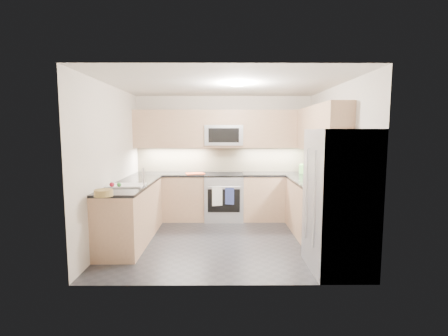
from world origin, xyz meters
TOP-DOWN VIEW (x-y plane):
  - floor at (0.00, 0.00)m, footprint 3.60×3.20m
  - ceiling at (0.00, 0.00)m, footprint 3.60×3.20m
  - wall_back at (0.00, 1.60)m, footprint 3.60×0.02m
  - wall_front at (0.00, -1.60)m, footprint 3.60×0.02m
  - wall_left at (-1.80, 0.00)m, footprint 0.02×3.20m
  - wall_right at (1.80, 0.00)m, footprint 0.02×3.20m
  - base_cab_back_left at (-1.09, 1.30)m, footprint 1.42×0.60m
  - base_cab_back_right at (1.09, 1.30)m, footprint 1.42×0.60m
  - base_cab_right at (1.50, 0.15)m, footprint 0.60×1.70m
  - base_cab_peninsula at (-1.50, 0.00)m, footprint 0.60×2.00m
  - countertop_back_left at (-1.09, 1.30)m, footprint 1.42×0.63m
  - countertop_back_right at (1.09, 1.30)m, footprint 1.42×0.63m
  - countertop_right at (1.50, 0.15)m, footprint 0.63×1.70m
  - countertop_peninsula at (-1.50, 0.00)m, footprint 0.63×2.00m
  - upper_cab_back at (0.00, 1.43)m, footprint 3.60×0.35m
  - upper_cab_right at (1.62, 0.28)m, footprint 0.35×1.95m
  - backsplash_back at (0.00, 1.60)m, footprint 3.60×0.01m
  - backsplash_right at (1.80, 0.45)m, footprint 0.01×2.30m
  - gas_range at (0.00, 1.28)m, footprint 0.76×0.65m
  - range_cooktop at (0.00, 1.28)m, footprint 0.76×0.65m
  - oven_door_glass at (0.00, 0.95)m, footprint 0.62×0.02m
  - oven_handle at (0.00, 0.93)m, footprint 0.60×0.02m
  - microwave at (0.00, 1.40)m, footprint 0.76×0.40m
  - microwave_door at (0.00, 1.20)m, footprint 0.60×0.01m
  - refrigerator at (1.45, -1.15)m, footprint 0.70×0.90m
  - fridge_handle_left at (1.08, -1.33)m, footprint 0.02×0.02m
  - fridge_handle_right at (1.08, -0.97)m, footprint 0.02×0.02m
  - sink_basin at (-1.50, -0.25)m, footprint 0.52×0.38m
  - faucet at (-1.24, -0.25)m, footprint 0.03×0.03m
  - utensil_bowl at (1.67, 1.28)m, footprint 0.35×0.35m
  - cutting_board at (-0.57, 1.22)m, footprint 0.42×0.35m
  - fruit_basket at (-1.56, -1.05)m, footprint 0.25×0.25m
  - fruit_apple at (-1.53, -0.82)m, footprint 0.06×0.06m
  - fruit_pear at (-1.43, -0.83)m, footprint 0.06×0.06m
  - dish_towel_check at (-0.13, 0.91)m, footprint 0.20×0.07m
  - dish_towel_blue at (0.11, 0.91)m, footprint 0.17×0.07m

SIDE VIEW (x-z plane):
  - floor at x=0.00m, z-range 0.00..0.00m
  - base_cab_back_left at x=-1.09m, z-range 0.00..0.90m
  - base_cab_back_right at x=1.09m, z-range 0.00..0.90m
  - base_cab_right at x=1.50m, z-range 0.00..0.90m
  - base_cab_peninsula at x=-1.50m, z-range 0.00..0.90m
  - oven_door_glass at x=0.00m, z-range 0.22..0.68m
  - gas_range at x=0.00m, z-range 0.00..0.91m
  - dish_towel_check at x=-0.13m, z-range 0.36..0.74m
  - dish_towel_blue at x=0.11m, z-range 0.39..0.71m
  - oven_handle at x=0.00m, z-range 0.71..0.73m
  - sink_basin at x=-1.50m, z-range 0.80..0.96m
  - refrigerator at x=1.45m, z-range 0.00..1.80m
  - range_cooktop at x=0.00m, z-range 0.90..0.93m
  - countertop_back_left at x=-1.09m, z-range 0.90..0.94m
  - countertop_back_right at x=1.09m, z-range 0.90..0.94m
  - countertop_right at x=1.50m, z-range 0.90..0.94m
  - countertop_peninsula at x=-1.50m, z-range 0.90..0.94m
  - cutting_board at x=-0.57m, z-range 0.94..0.95m
  - fridge_handle_left at x=1.08m, z-range 0.35..1.55m
  - fridge_handle_right at x=1.08m, z-range 0.35..1.55m
  - fruit_basket at x=-1.56m, z-range 0.94..1.03m
  - utensil_bowl at x=1.67m, z-range 0.94..1.12m
  - fruit_apple at x=-1.53m, z-range 1.02..1.09m
  - fruit_pear at x=-1.43m, z-range 1.02..1.09m
  - faucet at x=-1.24m, z-range 0.94..1.22m
  - backsplash_back at x=0.00m, z-range 0.94..1.45m
  - backsplash_right at x=1.80m, z-range 0.94..1.45m
  - wall_back at x=0.00m, z-range 0.00..2.50m
  - wall_front at x=0.00m, z-range 0.00..2.50m
  - wall_left at x=-1.80m, z-range 0.00..2.50m
  - wall_right at x=1.80m, z-range 0.00..2.50m
  - microwave at x=0.00m, z-range 1.50..1.90m
  - microwave_door at x=0.00m, z-range 1.56..1.84m
  - upper_cab_back at x=0.00m, z-range 1.45..2.20m
  - upper_cab_right at x=1.62m, z-range 1.45..2.20m
  - ceiling at x=0.00m, z-range 2.49..2.51m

